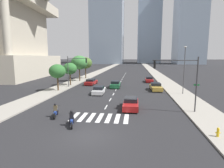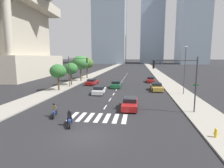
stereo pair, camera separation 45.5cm
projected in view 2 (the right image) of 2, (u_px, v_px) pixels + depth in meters
ground_plane at (86, 136)px, 14.45m from camera, size 800.00×800.00×0.00m
sidewalk_east at (169, 83)px, 42.28m from camera, size 4.00×260.00×0.15m
sidewalk_west at (77, 82)px, 45.35m from camera, size 4.00×260.00×0.15m
crosswalk_near at (98, 118)px, 18.78m from camera, size 5.85×2.91×0.01m
lane_divider_center at (122, 81)px, 46.19m from camera, size 0.14×50.00×0.01m
motorcycle_lead at (55, 111)px, 19.03m from camera, size 0.81×2.12×1.49m
motorcycle_trailing at (70, 119)px, 16.57m from camera, size 1.00×2.13×1.49m
sedan_red_0 at (92, 82)px, 40.83m from camera, size 2.06×4.73×1.29m
sedan_gold_1 at (157, 87)px, 33.70m from camera, size 2.06×4.61×1.38m
sedan_red_2 at (130, 104)px, 21.99m from camera, size 1.81×4.38×1.30m
sedan_red_3 at (150, 80)px, 44.70m from camera, size 1.84×4.45×1.24m
sedan_white_4 at (99, 90)px, 30.82m from camera, size 1.87×4.37×1.29m
sedan_green_5 at (116, 84)px, 36.93m from camera, size 1.95×4.46×1.37m
fire_hydrant at (216, 133)px, 13.81m from camera, size 0.36×0.20×0.72m
traffic_signal_near at (179, 74)px, 19.81m from camera, size 5.09×0.28×6.04m
traffic_signal_far at (76, 66)px, 36.55m from camera, size 4.33×0.28×6.10m
street_lamp_east at (185, 67)px, 29.22m from camera, size 0.50×0.24×7.66m
street_tree_nearest at (58, 71)px, 32.77m from camera, size 2.92×2.92×4.71m
street_tree_second at (71, 69)px, 39.02m from camera, size 2.93×2.93×4.75m
street_tree_third at (81, 63)px, 45.51m from camera, size 4.06×4.06×6.29m
street_tree_fourth at (87, 63)px, 51.10m from camera, size 3.70×3.70×5.86m
office_tower_center_skyline at (152, 1)px, 172.07m from camera, size 20.98×27.83×123.53m
office_tower_right_skyline at (193, 13)px, 149.57m from camera, size 21.81×27.34×95.12m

